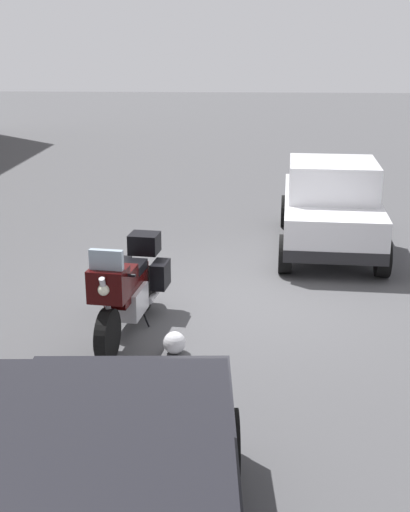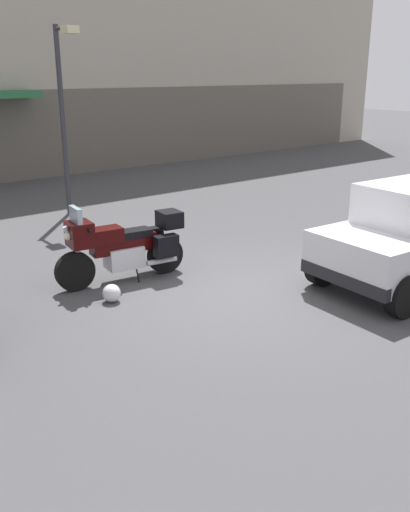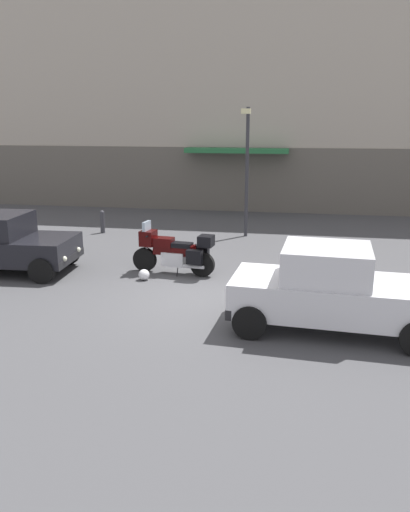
% 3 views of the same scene
% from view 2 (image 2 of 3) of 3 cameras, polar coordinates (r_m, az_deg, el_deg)
% --- Properties ---
extents(ground_plane, '(80.00, 80.00, 0.00)m').
position_cam_2_polar(ground_plane, '(8.93, 4.19, -3.85)').
color(ground_plane, '#424244').
extents(motorcycle, '(2.26, 0.88, 1.36)m').
position_cam_2_polar(motorcycle, '(9.36, -8.27, 1.09)').
color(motorcycle, black).
rests_on(motorcycle, ground).
extents(helmet, '(0.28, 0.28, 0.28)m').
position_cam_2_polar(helmet, '(8.67, -9.48, -3.75)').
color(helmet, silver).
rests_on(helmet, ground).
extents(streetlamp_curbside, '(0.28, 0.94, 4.36)m').
position_cam_2_polar(streetlamp_curbside, '(13.81, -14.13, 14.97)').
color(streetlamp_curbside, '#2D2D33').
rests_on(streetlamp_curbside, ground).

